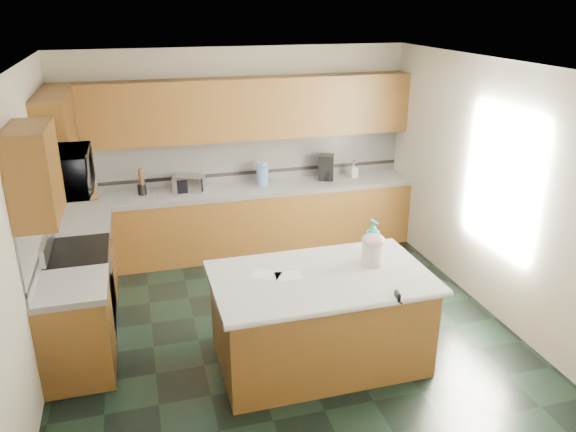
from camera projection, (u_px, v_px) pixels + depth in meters
name	position (u px, v px, depth m)	size (l,w,h in m)	color
floor	(283.00, 327.00, 5.96)	(4.60, 4.60, 0.00)	black
ceiling	(282.00, 66.00, 4.98)	(4.60, 4.60, 0.00)	white
wall_back	(238.00, 150.00, 7.55)	(4.60, 0.04, 2.70)	beige
wall_front	(382.00, 337.00, 3.38)	(4.60, 0.04, 2.70)	beige
wall_left	(26.00, 233.00, 4.89)	(0.04, 4.60, 2.70)	beige
wall_right	(490.00, 188.00, 6.05)	(0.04, 4.60, 2.70)	beige
back_base_cab	(245.00, 222.00, 7.60)	(4.60, 0.60, 0.86)	black
back_countertop	(244.00, 190.00, 7.43)	(4.60, 0.64, 0.06)	white
back_upper_cab	(239.00, 109.00, 7.17)	(4.60, 0.33, 0.78)	black
back_backsplash	(239.00, 159.00, 7.57)	(4.60, 0.02, 0.63)	silver
back_accent_band	(239.00, 173.00, 7.63)	(4.60, 0.01, 0.05)	black
left_base_cab_rear	(87.00, 261.00, 6.46)	(0.60, 0.82, 0.86)	black
left_counter_rear	(81.00, 224.00, 6.29)	(0.64, 0.82, 0.06)	white
left_base_cab_front	(77.00, 332.00, 5.09)	(0.60, 0.72, 0.86)	black
left_counter_front	(70.00, 287.00, 4.92)	(0.64, 0.72, 0.06)	white
left_backsplash	(40.00, 222.00, 5.43)	(0.02, 2.30, 0.63)	silver
left_accent_band	(44.00, 240.00, 5.51)	(0.01, 2.30, 0.05)	black
left_upper_cab_rear	(56.00, 130.00, 6.00)	(0.33, 1.09, 0.78)	black
left_upper_cab_front	(34.00, 174.00, 4.51)	(0.33, 0.72, 0.78)	black
range_body	(82.00, 293.00, 5.75)	(0.60, 0.76, 0.88)	#B7B7BC
range_oven_door	(112.00, 293.00, 5.83)	(0.02, 0.68, 0.55)	black
range_cooktop	(76.00, 252.00, 5.58)	(0.62, 0.78, 0.04)	black
range_handle	(111.00, 259.00, 5.70)	(0.02, 0.02, 0.66)	#B7B7BC
range_backguard	(46.00, 244.00, 5.47)	(0.06, 0.76, 0.18)	#B7B7BC
microwave	(64.00, 172.00, 5.28)	(0.73, 0.50, 0.41)	#B7B7BC
island_base	(320.00, 322.00, 5.25)	(1.88, 1.07, 0.86)	black
island_top	(321.00, 278.00, 5.09)	(1.98, 1.17, 0.06)	white
island_bullnose	(344.00, 310.00, 4.56)	(0.06, 0.06, 1.98)	white
treat_jar	(373.00, 254.00, 5.25)	(0.20, 0.20, 0.21)	silver
treat_jar_lid	(373.00, 241.00, 5.20)	(0.22, 0.22, 0.14)	beige
treat_jar_knob	(374.00, 236.00, 5.18)	(0.02, 0.02, 0.07)	tan
treat_jar_knob_end_l	(370.00, 236.00, 5.18)	(0.04, 0.04, 0.04)	tan
treat_jar_knob_end_r	(377.00, 236.00, 5.19)	(0.04, 0.04, 0.04)	tan
soap_bottle_island	(372.00, 241.00, 5.28)	(0.16, 0.16, 0.42)	#25B5AC
paper_sheet_a	(289.00, 276.00, 5.06)	(0.24, 0.18, 0.00)	white
paper_sheet_b	(266.00, 274.00, 5.08)	(0.27, 0.20, 0.00)	white
clamp_body	(397.00, 297.00, 4.69)	(0.03, 0.09, 0.08)	black
clamp_handle	(400.00, 302.00, 4.64)	(0.01, 0.01, 0.06)	black
knife_block	(93.00, 191.00, 6.95)	(0.12, 0.10, 0.21)	#472814
utensil_crock	(142.00, 189.00, 7.14)	(0.11, 0.11, 0.14)	black
utensil_bundle	(141.00, 177.00, 7.08)	(0.06, 0.06, 0.20)	#472814
toaster_oven	(189.00, 184.00, 7.25)	(0.37, 0.25, 0.21)	#B7B7BC
toaster_oven_door	(190.00, 186.00, 7.14)	(0.33, 0.01, 0.17)	black
paper_towel	(262.00, 173.00, 7.53)	(0.14, 0.14, 0.31)	white
paper_towel_base	(263.00, 183.00, 7.58)	(0.20, 0.20, 0.01)	#B7B7BC
water_jug	(263.00, 175.00, 7.50)	(0.16, 0.16, 0.26)	#5D8DC8
water_jug_neck	(262.00, 165.00, 7.44)	(0.08, 0.08, 0.04)	#5D8DC8
coffee_maker	(326.00, 167.00, 7.73)	(0.20, 0.22, 0.34)	black
coffee_carafe	(327.00, 175.00, 7.72)	(0.14, 0.14, 0.14)	black
soap_bottle_back	(353.00, 170.00, 7.82)	(0.10, 0.10, 0.22)	white
soap_back_cap	(354.00, 161.00, 7.77)	(0.02, 0.02, 0.03)	red
window_light_proxy	(501.00, 180.00, 5.81)	(0.02, 1.40, 1.10)	white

